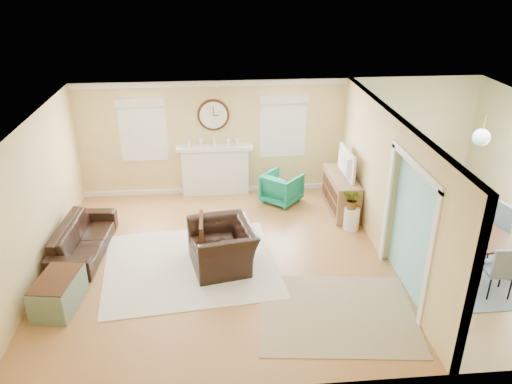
% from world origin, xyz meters
% --- Properties ---
extents(floor, '(9.00, 9.00, 0.00)m').
position_xyz_m(floor, '(0.00, 0.00, 0.00)').
color(floor, '#AA7138').
rests_on(floor, ground).
extents(wall_back, '(9.00, 0.02, 2.60)m').
position_xyz_m(wall_back, '(0.00, 3.00, 1.30)').
color(wall_back, tan).
rests_on(wall_back, ground).
extents(wall_front, '(9.00, 0.02, 2.60)m').
position_xyz_m(wall_front, '(0.00, -3.00, 1.30)').
color(wall_front, tan).
rests_on(wall_front, ground).
extents(wall_left, '(0.02, 6.00, 2.60)m').
position_xyz_m(wall_left, '(-4.50, 0.00, 1.30)').
color(wall_left, tan).
rests_on(wall_left, ground).
extents(ceiling, '(9.00, 6.00, 0.02)m').
position_xyz_m(ceiling, '(0.00, 0.00, 2.60)').
color(ceiling, white).
rests_on(ceiling, wall_back).
extents(partition, '(0.17, 6.00, 2.60)m').
position_xyz_m(partition, '(1.51, 0.28, 1.36)').
color(partition, tan).
rests_on(partition, ground).
extents(fireplace, '(1.70, 0.30, 1.17)m').
position_xyz_m(fireplace, '(-1.50, 2.88, 0.60)').
color(fireplace, white).
rests_on(fireplace, ground).
extents(wall_clock, '(0.70, 0.07, 0.70)m').
position_xyz_m(wall_clock, '(-1.50, 2.97, 1.85)').
color(wall_clock, '#422412').
rests_on(wall_clock, wall_back).
extents(window_left, '(1.05, 0.13, 1.42)m').
position_xyz_m(window_left, '(-3.05, 2.95, 1.66)').
color(window_left, white).
rests_on(window_left, wall_back).
extents(window_right, '(1.05, 0.13, 1.42)m').
position_xyz_m(window_right, '(0.05, 2.95, 1.66)').
color(window_right, white).
rests_on(window_right, wall_back).
extents(pendant, '(0.30, 0.30, 0.55)m').
position_xyz_m(pendant, '(3.00, 0.00, 2.20)').
color(pendant, gold).
rests_on(pendant, ceiling).
extents(rug_cream, '(3.25, 2.89, 0.02)m').
position_xyz_m(rug_cream, '(-2.00, -0.10, 0.01)').
color(rug_cream, beige).
rests_on(rug_cream, floor).
extents(rug_jute, '(2.57, 2.19, 0.01)m').
position_xyz_m(rug_jute, '(0.27, -1.65, 0.01)').
color(rug_jute, tan).
rests_on(rug_jute, floor).
extents(rug_grey, '(2.57, 3.21, 0.01)m').
position_xyz_m(rug_grey, '(2.88, -0.23, 0.01)').
color(rug_grey, slate).
rests_on(rug_grey, floor).
extents(sofa, '(0.91, 2.05, 0.59)m').
position_xyz_m(sofa, '(-3.96, 0.52, 0.29)').
color(sofa, black).
rests_on(sofa, floor).
extents(eames_chair, '(1.26, 1.38, 0.78)m').
position_xyz_m(eames_chair, '(-1.43, -0.14, 0.39)').
color(eames_chair, black).
rests_on(eames_chair, floor).
extents(green_chair, '(1.04, 1.05, 0.68)m').
position_xyz_m(green_chair, '(-0.05, 2.30, 0.34)').
color(green_chair, '#04693E').
rests_on(green_chair, floor).
extents(trunk, '(0.70, 1.00, 0.54)m').
position_xyz_m(trunk, '(-3.99, -1.10, 0.27)').
color(trunk, slate).
rests_on(trunk, floor).
extents(credenza, '(0.50, 1.48, 0.80)m').
position_xyz_m(credenza, '(1.16, 1.80, 0.40)').
color(credenza, '#936848').
rests_on(credenza, floor).
extents(tv, '(0.17, 1.01, 0.58)m').
position_xyz_m(tv, '(1.14, 1.80, 1.09)').
color(tv, black).
rests_on(tv, credenza).
extents(garden_stool, '(0.31, 0.31, 0.46)m').
position_xyz_m(garden_stool, '(1.17, 0.94, 0.23)').
color(garden_stool, white).
rests_on(garden_stool, floor).
extents(potted_plant, '(0.48, 0.49, 0.42)m').
position_xyz_m(potted_plant, '(1.17, 0.94, 0.67)').
color(potted_plant, '#337F33').
rests_on(potted_plant, garden_stool).
extents(dining_table, '(1.30, 2.05, 0.68)m').
position_xyz_m(dining_table, '(2.88, -0.23, 0.34)').
color(dining_table, '#422412').
rests_on(dining_table, floor).
extents(dining_chair_n, '(0.57, 0.57, 1.02)m').
position_xyz_m(dining_chair_n, '(2.85, 0.89, 0.60)').
color(dining_chair_n, slate).
rests_on(dining_chair_n, floor).
extents(dining_chair_s, '(0.44, 0.44, 0.93)m').
position_xyz_m(dining_chair_s, '(2.92, -1.37, 0.55)').
color(dining_chair_s, slate).
rests_on(dining_chair_s, floor).
extents(dining_chair_w, '(0.41, 0.41, 0.89)m').
position_xyz_m(dining_chair_w, '(2.31, -0.13, 0.52)').
color(dining_chair_w, white).
rests_on(dining_chair_w, floor).
extents(dining_chair_e, '(0.49, 0.49, 0.95)m').
position_xyz_m(dining_chair_e, '(3.50, -0.16, 0.56)').
color(dining_chair_e, slate).
rests_on(dining_chair_e, floor).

